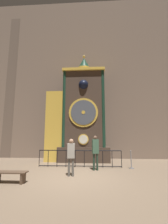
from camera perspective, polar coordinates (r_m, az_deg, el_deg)
ground_plane at (r=7.26m, az=-3.79°, el=-23.74°), size 28.00×28.00×0.00m
cathedral_back_wall at (r=13.92m, az=-0.71°, el=14.11°), size 24.00×0.32×14.63m
clock_tower at (r=11.44m, az=-2.08°, el=-1.26°), size 4.67×1.80×8.30m
railing_fence at (r=9.38m, az=-1.64°, el=-16.96°), size 4.98×0.05×0.99m
visitor_near at (r=7.32m, az=-4.95°, el=-15.43°), size 0.36×0.26×1.69m
visitor_far at (r=8.49m, az=4.37°, el=-13.95°), size 0.38×0.29×1.85m
stanchion_post at (r=9.42m, az=17.55°, el=-17.91°), size 0.28×0.28×1.00m
visitor_bench at (r=7.07m, az=-26.27°, el=-20.66°), size 1.32×0.40×0.44m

